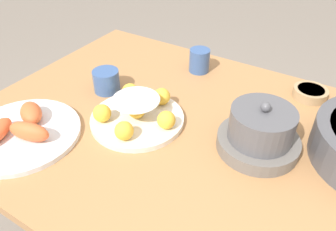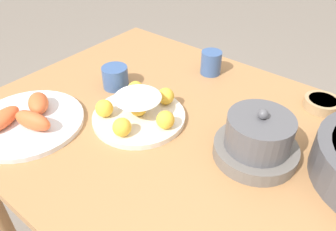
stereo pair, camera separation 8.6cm
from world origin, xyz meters
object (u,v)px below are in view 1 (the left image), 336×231
object	(u,v)px
cup_near	(106,81)
warming_pot	(260,132)
cake_plate	(137,113)
seafood_platter	(21,131)
cup_far	(199,60)
sauce_bowl	(310,93)
dining_table	(198,162)

from	to	relation	value
cup_near	warming_pot	size ratio (longest dim) A/B	0.40
cake_plate	warming_pot	world-z (taller)	warming_pot
seafood_platter	cup_far	xyz separation A→B (m)	(0.23, 0.55, 0.02)
sauce_bowl	cup_far	bearing A→B (deg)	-174.84
cup_near	cup_far	size ratio (longest dim) A/B	1.03
sauce_bowl	warming_pot	distance (m)	0.31
dining_table	cup_far	world-z (taller)	cup_far
dining_table	cake_plate	xyz separation A→B (m)	(-0.17, -0.04, 0.13)
seafood_platter	cup_near	world-z (taller)	cup_near
seafood_platter	cup_near	distance (m)	0.29
seafood_platter	warming_pot	size ratio (longest dim) A/B	1.49
dining_table	sauce_bowl	world-z (taller)	sauce_bowl
seafood_platter	cup_near	size ratio (longest dim) A/B	3.73
cake_plate	sauce_bowl	world-z (taller)	cake_plate
sauce_bowl	seafood_platter	world-z (taller)	seafood_platter
warming_pot	seafood_platter	bearing A→B (deg)	-152.64
cup_near	cup_far	bearing A→B (deg)	54.54
dining_table	seafood_platter	size ratio (longest dim) A/B	4.18
cup_far	warming_pot	xyz separation A→B (m)	(0.30, -0.27, 0.01)
cup_far	sauce_bowl	bearing A→B (deg)	5.16
dining_table	cake_plate	world-z (taller)	cake_plate
sauce_bowl	warming_pot	bearing A→B (deg)	-100.87
sauce_bowl	warming_pot	world-z (taller)	warming_pot
cup_far	warming_pot	world-z (taller)	warming_pot
dining_table	cup_near	xyz separation A→B (m)	(-0.35, 0.03, 0.14)
sauce_bowl	cup_far	distance (m)	0.37
cake_plate	cup_near	distance (m)	0.19
warming_pot	dining_table	bearing A→B (deg)	-170.57
cup_near	cup_far	world-z (taller)	cup_far
sauce_bowl	cup_near	distance (m)	0.63
cake_plate	cup_far	world-z (taller)	cake_plate
dining_table	cup_near	bearing A→B (deg)	174.37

